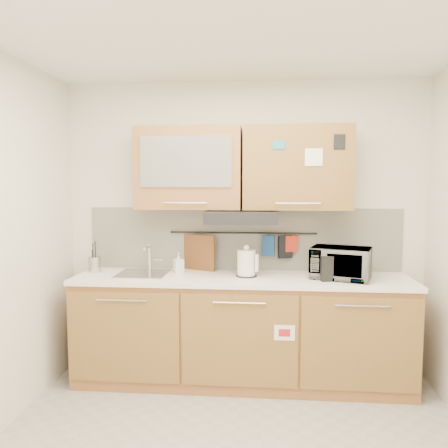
# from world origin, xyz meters

# --- Properties ---
(ceiling) EXTENTS (3.20, 3.20, 0.00)m
(ceiling) POSITION_xyz_m (0.00, 0.00, 2.60)
(ceiling) COLOR white
(ceiling) RESTS_ON wall_back
(wall_back) EXTENTS (3.20, 0.00, 3.20)m
(wall_back) POSITION_xyz_m (0.00, 1.50, 1.30)
(wall_back) COLOR silver
(wall_back) RESTS_ON ground
(base_cabinet) EXTENTS (2.80, 0.64, 0.88)m
(base_cabinet) POSITION_xyz_m (0.00, 1.19, 0.41)
(base_cabinet) COLOR #AC753D
(base_cabinet) RESTS_ON floor
(countertop) EXTENTS (2.82, 0.62, 0.04)m
(countertop) POSITION_xyz_m (0.00, 1.19, 0.90)
(countertop) COLOR white
(countertop) RESTS_ON base_cabinet
(backsplash) EXTENTS (2.80, 0.02, 0.56)m
(backsplash) POSITION_xyz_m (0.00, 1.49, 1.20)
(backsplash) COLOR silver
(backsplash) RESTS_ON countertop
(upper_cabinets) EXTENTS (1.82, 0.37, 0.70)m
(upper_cabinets) POSITION_xyz_m (-0.00, 1.32, 1.83)
(upper_cabinets) COLOR #AC753D
(upper_cabinets) RESTS_ON wall_back
(range_hood) EXTENTS (0.60, 0.46, 0.10)m
(range_hood) POSITION_xyz_m (0.00, 1.25, 1.42)
(range_hood) COLOR black
(range_hood) RESTS_ON upper_cabinets
(sink) EXTENTS (0.42, 0.40, 0.26)m
(sink) POSITION_xyz_m (-0.85, 1.21, 0.92)
(sink) COLOR silver
(sink) RESTS_ON countertop
(utensil_rail) EXTENTS (1.30, 0.02, 0.02)m
(utensil_rail) POSITION_xyz_m (0.00, 1.45, 1.26)
(utensil_rail) COLOR black
(utensil_rail) RESTS_ON backsplash
(utensil_crock) EXTENTS (0.13, 0.13, 0.27)m
(utensil_crock) POSITION_xyz_m (-1.30, 1.26, 0.99)
(utensil_crock) COLOR #ADADB1
(utensil_crock) RESTS_ON countertop
(kettle) EXTENTS (0.21, 0.20, 0.27)m
(kettle) POSITION_xyz_m (0.04, 1.19, 1.03)
(kettle) COLOR silver
(kettle) RESTS_ON countertop
(toaster) EXTENTS (0.29, 0.20, 0.20)m
(toaster) POSITION_xyz_m (0.77, 1.12, 1.02)
(toaster) COLOR black
(toaster) RESTS_ON countertop
(microwave) EXTENTS (0.54, 0.45, 0.26)m
(microwave) POSITION_xyz_m (0.82, 1.17, 1.05)
(microwave) COLOR #999999
(microwave) RESTS_ON countertop
(soap_bottle) EXTENTS (0.11, 0.11, 0.18)m
(soap_bottle) POSITION_xyz_m (-0.56, 1.30, 1.01)
(soap_bottle) COLOR #999999
(soap_bottle) RESTS_ON countertop
(cutting_board) EXTENTS (0.32, 0.16, 0.42)m
(cutting_board) POSITION_xyz_m (-0.41, 1.44, 1.03)
(cutting_board) COLOR brown
(cutting_board) RESTS_ON utensil_rail
(oven_mitt) EXTENTS (0.11, 0.05, 0.19)m
(oven_mitt) POSITION_xyz_m (0.23, 1.44, 1.15)
(oven_mitt) COLOR navy
(oven_mitt) RESTS_ON utensil_rail
(dark_pouch) EXTENTS (0.13, 0.08, 0.20)m
(dark_pouch) POSITION_xyz_m (0.38, 1.44, 1.14)
(dark_pouch) COLOR black
(dark_pouch) RESTS_ON utensil_rail
(pot_holder) EXTENTS (0.12, 0.05, 0.14)m
(pot_holder) POSITION_xyz_m (0.43, 1.44, 1.17)
(pot_holder) COLOR red
(pot_holder) RESTS_ON utensil_rail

